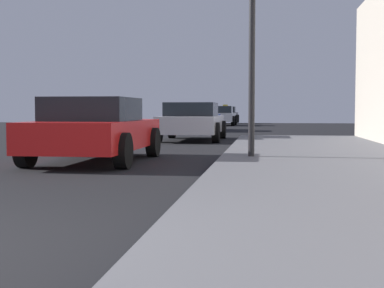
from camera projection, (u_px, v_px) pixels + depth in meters
street_lamp at (252, 9)px, 10.37m from camera, size 0.36×0.36×4.00m
car_red at (95, 129)px, 10.95m from camera, size 2.00×4.06×1.27m
car_silver at (192, 121)px, 18.65m from camera, size 2.06×4.14×1.27m
car_blue at (200, 118)px, 27.47m from camera, size 1.97×4.49×1.27m
car_white at (220, 116)px, 36.53m from camera, size 2.03×4.04×1.27m
car_black at (225, 115)px, 43.09m from camera, size 1.97×4.06×1.43m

